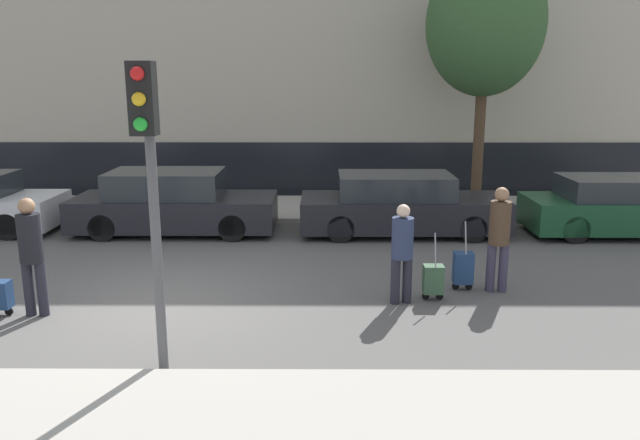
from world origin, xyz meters
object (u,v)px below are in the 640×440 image
(trolley_left, at_px, (0,295))
(pedestrian_right, at_px, (499,233))
(parked_car_1, at_px, (173,204))
(pedestrian_center, at_px, (402,248))
(bare_tree_near_crossing, at_px, (485,24))
(parked_car_3, at_px, (619,207))
(trolley_right, at_px, (463,268))
(pedestrian_left, at_px, (31,249))
(parked_car_2, at_px, (401,206))
(trolley_center, at_px, (433,279))
(traffic_light, at_px, (148,158))

(trolley_left, distance_m, pedestrian_right, 7.87)
(parked_car_1, distance_m, pedestrian_center, 6.55)
(parked_car_1, distance_m, bare_tree_near_crossing, 8.98)
(parked_car_3, relative_size, trolley_right, 3.52)
(pedestrian_center, relative_size, pedestrian_right, 0.90)
(pedestrian_left, bearing_deg, pedestrian_center, 5.80)
(trolley_right, distance_m, bare_tree_near_crossing, 8.03)
(parked_car_3, distance_m, trolley_left, 12.59)
(parked_car_2, xyz_separation_m, pedestrian_left, (-6.07, -5.07, 0.39))
(trolley_left, xyz_separation_m, trolley_center, (6.63, 0.70, 0.02))
(parked_car_3, height_order, traffic_light, traffic_light)
(trolley_right, height_order, bare_tree_near_crossing, bare_tree_near_crossing)
(parked_car_3, distance_m, pedestrian_right, 5.44)
(pedestrian_left, distance_m, traffic_light, 3.39)
(pedestrian_left, relative_size, pedestrian_right, 1.02)
(parked_car_2, xyz_separation_m, trolley_center, (0.01, -4.36, -0.30))
(parked_car_1, height_order, pedestrian_left, pedestrian_left)
(pedestrian_center, xyz_separation_m, trolley_right, (1.12, 0.63, -0.52))
(parked_car_3, height_order, pedestrian_right, pedestrian_right)
(parked_car_2, distance_m, pedestrian_center, 4.54)
(parked_car_1, height_order, pedestrian_right, pedestrian_right)
(pedestrian_right, distance_m, trolley_right, 0.84)
(pedestrian_left, xyz_separation_m, pedestrian_center, (5.55, 0.56, -0.13))
(parked_car_2, xyz_separation_m, pedestrian_center, (-0.52, -4.50, 0.26))
(parked_car_3, height_order, trolley_right, parked_car_3)
(pedestrian_center, height_order, traffic_light, traffic_light)
(pedestrian_left, height_order, traffic_light, traffic_light)
(trolley_center, distance_m, bare_tree_near_crossing, 8.59)
(parked_car_1, bearing_deg, trolley_center, -40.29)
(pedestrian_left, height_order, trolley_right, pedestrian_left)
(parked_car_1, height_order, trolley_center, parked_car_1)
(parked_car_2, bearing_deg, pedestrian_right, -73.96)
(parked_car_1, relative_size, trolley_left, 4.24)
(trolley_left, distance_m, bare_tree_near_crossing, 12.62)
(parked_car_1, xyz_separation_m, trolley_right, (5.81, -3.93, -0.28))
(parked_car_1, relative_size, parked_car_3, 1.09)
(trolley_center, bearing_deg, pedestrian_left, -173.41)
(parked_car_1, xyz_separation_m, pedestrian_center, (4.69, -4.57, 0.24))
(parked_car_1, distance_m, trolley_left, 5.33)
(parked_car_2, relative_size, trolley_center, 4.13)
(parked_car_2, distance_m, bare_tree_near_crossing, 5.44)
(pedestrian_right, bearing_deg, pedestrian_center, -153.01)
(pedestrian_left, bearing_deg, parked_car_3, 24.38)
(pedestrian_center, relative_size, traffic_light, 0.43)
(parked_car_2, relative_size, pedestrian_left, 2.56)
(parked_car_1, xyz_separation_m, pedestrian_right, (6.35, -4.02, 0.35))
(trolley_center, relative_size, pedestrian_right, 0.63)
(parked_car_2, distance_m, traffic_light, 8.11)
(traffic_light, bearing_deg, trolley_left, 147.32)
(trolley_left, bearing_deg, traffic_light, -32.68)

